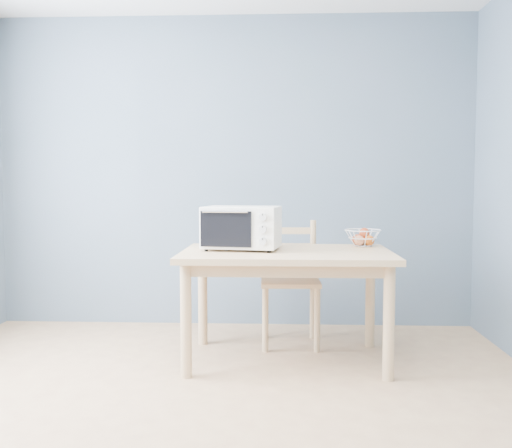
{
  "coord_description": "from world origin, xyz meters",
  "views": [
    {
      "loc": [
        0.41,
        -2.56,
        1.2
      ],
      "look_at": [
        0.23,
        1.24,
        0.93
      ],
      "focal_mm": 40.0,
      "sensor_mm": 36.0,
      "label": 1
    }
  ],
  "objects_px": {
    "dining_table": "(286,266)",
    "toaster_oven": "(239,227)",
    "fruit_basket": "(363,237)",
    "dining_chair": "(290,283)"
  },
  "relations": [
    {
      "from": "fruit_basket",
      "to": "dining_chair",
      "type": "bearing_deg",
      "value": 166.25
    },
    {
      "from": "fruit_basket",
      "to": "dining_chair",
      "type": "height_order",
      "value": "dining_chair"
    },
    {
      "from": "toaster_oven",
      "to": "dining_chair",
      "type": "height_order",
      "value": "toaster_oven"
    },
    {
      "from": "dining_table",
      "to": "fruit_basket",
      "type": "xyz_separation_m",
      "value": [
        0.55,
        0.3,
        0.17
      ]
    },
    {
      "from": "dining_table",
      "to": "fruit_basket",
      "type": "relative_size",
      "value": 4.95
    },
    {
      "from": "dining_table",
      "to": "toaster_oven",
      "type": "height_order",
      "value": "toaster_oven"
    },
    {
      "from": "dining_table",
      "to": "toaster_oven",
      "type": "xyz_separation_m",
      "value": [
        -0.32,
        0.05,
        0.26
      ]
    },
    {
      "from": "dining_table",
      "to": "toaster_oven",
      "type": "bearing_deg",
      "value": 171.72
    },
    {
      "from": "fruit_basket",
      "to": "dining_table",
      "type": "bearing_deg",
      "value": -151.32
    },
    {
      "from": "toaster_oven",
      "to": "fruit_basket",
      "type": "relative_size",
      "value": 1.94
    }
  ]
}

